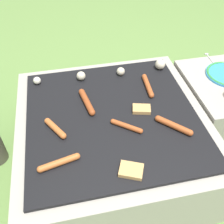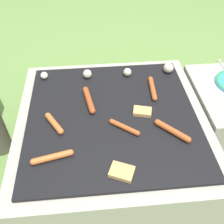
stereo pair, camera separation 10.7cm
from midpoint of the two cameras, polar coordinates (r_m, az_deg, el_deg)
ground_plane at (r=1.62m, az=1.93°, el=-10.80°), size 14.00×14.00×0.00m
grill at (r=1.46m, az=2.11°, el=-6.34°), size 0.95×0.95×0.40m
sausage_front_right at (r=1.37m, az=-2.84°, el=2.57°), size 0.06×0.20×0.03m
sausage_back_right at (r=1.27m, az=-10.14°, el=-2.54°), size 0.10×0.14×0.03m
sausage_front_center at (r=1.24m, az=5.17°, el=-3.42°), size 0.14×0.11×0.02m
sausage_back_left at (r=1.26m, az=15.38°, el=-4.05°), size 0.14×0.15×0.03m
sausage_mid_left at (r=1.14m, az=-10.25°, el=-9.77°), size 0.18×0.06×0.03m
sausage_back_center at (r=1.47m, az=10.90°, el=5.02°), size 0.04×0.20×0.03m
bread_slice_right at (r=1.09m, az=5.02°, el=-12.96°), size 0.12×0.10×0.02m
bread_slice_center at (r=1.33m, az=8.92°, el=0.05°), size 0.10×0.08×0.02m
mushroom_row at (r=1.55m, az=4.35°, el=8.76°), size 0.78×0.07×0.06m
fork_utensil at (r=1.77m, az=24.90°, el=8.49°), size 0.02×0.21×0.01m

